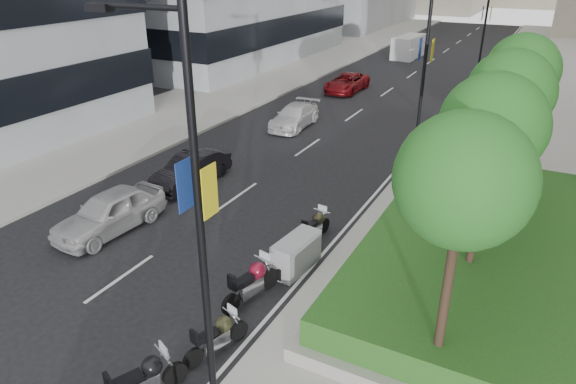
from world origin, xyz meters
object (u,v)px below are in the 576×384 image
Objects in this scene: car_a at (110,212)px; car_b at (191,169)px; motorcycle_2 at (143,380)px; car_c at (294,116)px; motorcycle_6 at (315,227)px; lamp_post_2 at (483,21)px; lamp_post_0 at (193,213)px; lamp_post_1 at (422,62)px; motorcycle_3 at (218,335)px; motorcycle_4 at (252,282)px; car_d at (347,83)px; delivery_van at (408,48)px; motorcycle_5 at (296,254)px.

car_a is 1.07× the size of car_b.
car_a is at bearing 74.29° from motorcycle_2.
car_a is 14.70m from car_c.
motorcycle_2 is 1.03× the size of motorcycle_6.
lamp_post_0 is at bearing -90.00° from lamp_post_2.
car_c is at bearing 42.09° from motorcycle_2.
lamp_post_0 is 35.00m from lamp_post_2.
lamp_post_0 is 17.00m from lamp_post_1.
motorcycle_4 is (-0.39, 2.36, 0.08)m from motorcycle_3.
lamp_post_2 is 31.17m from car_a.
motorcycle_2 is at bearing -75.86° from car_d.
delivery_van is (-6.73, 46.21, 0.39)m from motorcycle_2.
car_c reaches higher than motorcycle_4.
lamp_post_2 is at bearing 4.15° from motorcycle_6.
motorcycle_4 is 1.15× the size of motorcycle_5.
lamp_post_1 is at bearing -55.20° from car_d.
car_d reaches higher than car_c.
motorcycle_2 is at bearing -35.52° from car_a.
car_c is at bearing 111.75° from lamp_post_0.
motorcycle_6 is 7.67m from car_a.
motorcycle_6 is 0.39× the size of delivery_van.
lamp_post_1 and lamp_post_2 have the same top height.
lamp_post_0 is at bearing -47.80° from car_b.
lamp_post_2 reaches higher than motorcycle_2.
delivery_van reaches higher than motorcycle_6.
car_a reaches higher than car_b.
motorcycle_4 is (-1.28, -31.00, -4.44)m from lamp_post_2.
car_a reaches higher than motorcycle_6.
motorcycle_6 is 7.38m from car_b.
motorcycle_5 is at bearing -94.46° from lamp_post_1.
motorcycle_4 is at bearing 21.75° from motorcycle_2.
motorcycle_3 is at bearing -21.44° from car_a.
lamp_post_2 is 4.52× the size of motorcycle_3.
car_b is 35.61m from delivery_van.
car_c is (-6.68, 15.94, 0.03)m from motorcycle_4.
motorcycle_4 is 0.55× the size of car_b.
delivery_van is at bearing 16.91° from motorcycle_5.
motorcycle_3 is 4.44m from motorcycle_5.
lamp_post_2 reaches higher than motorcycle_4.
lamp_post_1 is (0.00, 17.00, 0.00)m from lamp_post_0.
motorcycle_4 is (0.21, 4.45, 0.03)m from motorcycle_2.
motorcycle_5 is at bearing -166.00° from motorcycle_6.
motorcycle_5 is (0.04, 4.44, 0.04)m from motorcycle_3.
car_b is (-6.94, 6.15, 0.07)m from motorcycle_4.
lamp_post_0 reaches higher than motorcycle_2.
car_d is at bearing 37.52° from motorcycle_2.
lamp_post_1 is 2.14× the size of car_b.
motorcycle_2 is at bearing -178.44° from motorcycle_3.
motorcycle_3 is 0.44× the size of car_c.
delivery_van is (-8.22, 45.76, -4.07)m from lamp_post_0.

